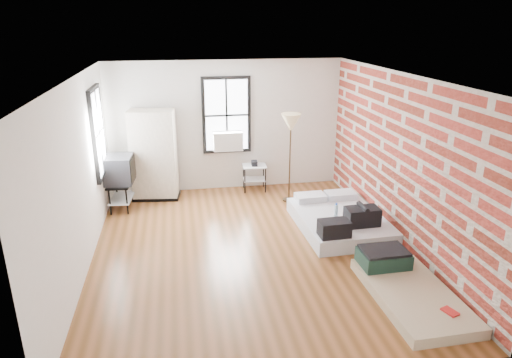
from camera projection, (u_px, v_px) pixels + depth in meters
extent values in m
plane|color=brown|center=(249.00, 250.00, 7.50)|extent=(6.00, 6.00, 0.00)
cube|color=silver|center=(227.00, 126.00, 9.82)|extent=(5.00, 0.01, 2.80)
cube|color=silver|center=(299.00, 268.00, 4.25)|extent=(5.00, 0.01, 2.80)
cube|color=silver|center=(79.00, 178.00, 6.63)|extent=(0.01, 6.00, 2.80)
cube|color=maroon|center=(399.00, 161.00, 7.45)|extent=(0.02, 6.00, 2.80)
cube|color=white|center=(248.00, 77.00, 6.57)|extent=(5.00, 6.00, 0.01)
cube|color=white|center=(227.00, 115.00, 9.69)|extent=(0.90, 0.02, 1.50)
cube|color=black|center=(204.00, 116.00, 9.63)|extent=(0.07, 0.08, 1.64)
cube|color=black|center=(249.00, 114.00, 9.79)|extent=(0.07, 0.08, 1.64)
cube|color=black|center=(226.00, 78.00, 9.45)|extent=(0.90, 0.08, 0.07)
cube|color=black|center=(227.00, 151.00, 9.97)|extent=(0.90, 0.08, 0.07)
cube|color=black|center=(227.00, 115.00, 9.69)|extent=(0.04, 0.02, 1.50)
cube|color=black|center=(227.00, 115.00, 9.69)|extent=(0.90, 0.02, 0.04)
cube|color=silver|center=(228.00, 141.00, 9.76)|extent=(0.62, 0.30, 0.40)
cube|color=white|center=(99.00, 133.00, 8.23)|extent=(0.02, 0.90, 1.50)
cube|color=black|center=(93.00, 139.00, 7.77)|extent=(0.08, 0.07, 1.64)
cube|color=black|center=(102.00, 127.00, 8.67)|extent=(0.08, 0.07, 1.64)
cube|color=black|center=(93.00, 89.00, 7.96)|extent=(0.08, 0.90, 0.07)
cube|color=black|center=(103.00, 174.00, 8.48)|extent=(0.08, 0.90, 0.07)
cube|color=black|center=(99.00, 133.00, 8.23)|extent=(0.02, 0.04, 1.50)
cube|color=black|center=(99.00, 133.00, 8.23)|extent=(0.02, 0.90, 0.04)
cube|color=white|center=(340.00, 221.00, 8.25)|extent=(1.50, 2.00, 0.26)
cube|color=white|center=(310.00, 197.00, 8.84)|extent=(0.58, 0.38, 0.12)
cube|color=white|center=(340.00, 195.00, 8.96)|extent=(0.58, 0.38, 0.12)
cube|color=black|center=(362.00, 216.00, 7.76)|extent=(0.58, 0.35, 0.31)
cylinder|color=black|center=(363.00, 207.00, 7.71)|extent=(0.09, 0.36, 0.08)
cube|color=black|center=(334.00, 228.00, 7.37)|extent=(0.50, 0.32, 0.27)
cylinder|color=#A5C5D4|center=(336.00, 211.00, 8.10)|extent=(0.07, 0.07, 0.23)
cylinder|color=#1941B2|center=(336.00, 204.00, 8.06)|extent=(0.04, 0.04, 0.03)
cube|color=tan|center=(412.00, 295.00, 6.16)|extent=(1.02, 1.91, 0.15)
cube|color=#163228|center=(383.00, 258.00, 6.72)|extent=(0.70, 0.51, 0.22)
cube|color=black|center=(384.00, 250.00, 6.68)|extent=(0.66, 0.47, 0.04)
cube|color=red|center=(450.00, 312.00, 5.66)|extent=(0.19, 0.23, 0.02)
cube|color=black|center=(157.00, 196.00, 9.70)|extent=(1.01, 0.66, 0.06)
cube|color=silver|center=(154.00, 154.00, 9.39)|extent=(0.96, 0.61, 1.81)
cylinder|color=black|center=(245.00, 181.00, 9.84)|extent=(0.02, 0.02, 0.56)
cylinder|color=black|center=(265.00, 180.00, 9.89)|extent=(0.02, 0.02, 0.56)
cylinder|color=black|center=(243.00, 176.00, 10.17)|extent=(0.02, 0.02, 0.56)
cylinder|color=black|center=(263.00, 175.00, 10.21)|extent=(0.02, 0.02, 0.56)
cube|color=silver|center=(254.00, 166.00, 9.93)|extent=(0.53, 0.44, 0.02)
cube|color=silver|center=(254.00, 179.00, 10.04)|extent=(0.51, 0.42, 0.02)
cube|color=black|center=(254.00, 163.00, 9.91)|extent=(0.13, 0.19, 0.10)
cylinder|color=#332411|center=(289.00, 200.00, 9.54)|extent=(0.26, 0.26, 0.03)
cylinder|color=#332411|center=(290.00, 163.00, 9.27)|extent=(0.03, 0.03, 1.58)
cone|color=tan|center=(291.00, 123.00, 8.99)|extent=(0.39, 0.39, 0.35)
cylinder|color=black|center=(110.00, 202.00, 8.76)|extent=(0.03, 0.03, 0.54)
cylinder|color=black|center=(127.00, 201.00, 8.78)|extent=(0.03, 0.03, 0.54)
cylinder|color=black|center=(117.00, 190.00, 9.36)|extent=(0.03, 0.03, 0.54)
cylinder|color=black|center=(133.00, 190.00, 9.39)|extent=(0.03, 0.03, 0.54)
cube|color=black|center=(120.00, 183.00, 8.98)|extent=(0.50, 0.81, 0.03)
cube|color=silver|center=(122.00, 198.00, 9.09)|extent=(0.47, 0.78, 0.02)
cube|color=black|center=(119.00, 169.00, 8.89)|extent=(0.59, 0.67, 0.54)
cube|color=black|center=(133.00, 169.00, 8.91)|extent=(0.07, 0.51, 0.43)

